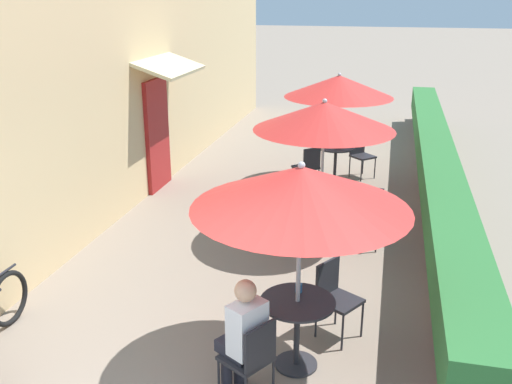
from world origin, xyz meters
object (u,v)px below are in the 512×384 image
(patio_umbrella_near, at_px, (301,188))
(patio_umbrella_far, at_px, (339,86))
(coffee_cup_near, at_px, (299,288))
(coffee_cup_far, at_px, (340,144))
(patio_table_near, at_px, (297,320))
(cafe_chair_near_left, at_px, (335,293))
(patio_table_far, at_px, (335,157))
(seated_patron_near_right, at_px, (243,334))
(patio_table_mid, at_px, (321,206))
(cafe_chair_far_left, at_px, (308,165))
(cafe_chair_far_right, at_px, (361,152))
(patio_umbrella_mid, at_px, (324,116))
(cafe_chair_mid_right, at_px, (274,203))
(coffee_cup_mid, at_px, (322,189))
(cafe_chair_near_right, at_px, (252,355))
(cafe_chair_mid_left, at_px, (369,212))

(patio_umbrella_near, relative_size, patio_umbrella_far, 1.00)
(coffee_cup_near, relative_size, coffee_cup_far, 1.00)
(patio_table_near, distance_m, cafe_chair_near_left, 0.72)
(cafe_chair_near_left, relative_size, patio_table_far, 1.16)
(seated_patron_near_right, bearing_deg, patio_table_mid, 27.90)
(patio_table_mid, xyz_separation_m, cafe_chair_far_left, (-0.52, 2.19, -0.02))
(seated_patron_near_right, height_order, cafe_chair_far_right, seated_patron_near_right)
(seated_patron_near_right, bearing_deg, patio_umbrella_far, 29.85)
(patio_umbrella_mid, relative_size, cafe_chair_mid_right, 2.51)
(coffee_cup_mid, distance_m, coffee_cup_far, 2.71)
(patio_table_near, bearing_deg, coffee_cup_near, 96.50)
(patio_umbrella_near, xyz_separation_m, patio_umbrella_mid, (-0.18, 3.20, 0.00))
(patio_table_near, height_order, patio_umbrella_near, patio_umbrella_near)
(seated_patron_near_right, bearing_deg, patio_table_far, 29.85)
(patio_table_mid, height_order, patio_table_far, same)
(cafe_chair_near_right, height_order, patio_umbrella_far, patio_umbrella_far)
(cafe_chair_near_right, distance_m, cafe_chair_far_left, 6.05)
(patio_table_near, height_order, coffee_cup_mid, coffee_cup_mid)
(cafe_chair_near_right, distance_m, cafe_chair_far_right, 7.17)
(patio_umbrella_mid, relative_size, patio_umbrella_far, 1.00)
(seated_patron_near_right, bearing_deg, patio_table_near, -2.83)
(cafe_chair_mid_left, xyz_separation_m, patio_table_far, (-0.78, 2.76, 0.02))
(cafe_chair_near_left, bearing_deg, seated_patron_near_right, 1.64)
(cafe_chair_near_right, bearing_deg, patio_table_mid, 29.37)
(patio_umbrella_mid, xyz_separation_m, cafe_chair_mid_left, (0.72, -0.01, -1.41))
(coffee_cup_near, distance_m, patio_umbrella_mid, 3.23)
(coffee_cup_near, relative_size, patio_umbrella_far, 0.04)
(seated_patron_near_right, distance_m, patio_umbrella_far, 6.66)
(patio_umbrella_near, bearing_deg, patio_umbrella_far, 92.30)
(cafe_chair_near_left, height_order, coffee_cup_far, cafe_chair_near_left)
(coffee_cup_near, xyz_separation_m, cafe_chair_mid_right, (-0.88, 3.03, -0.28))
(patio_table_far, bearing_deg, coffee_cup_mid, -88.64)
(patio_table_far, bearing_deg, cafe_chair_far_right, 50.88)
(cafe_chair_near_right, distance_m, patio_umbrella_far, 6.75)
(coffee_cup_near, bearing_deg, patio_umbrella_near, -83.50)
(patio_umbrella_far, bearing_deg, patio_table_near, -87.70)
(cafe_chair_mid_right, bearing_deg, coffee_cup_mid, 10.95)
(patio_umbrella_near, xyz_separation_m, cafe_chair_far_left, (-0.69, 5.39, -1.41))
(cafe_chair_near_left, bearing_deg, coffee_cup_mid, -138.27)
(patio_table_near, xyz_separation_m, cafe_chair_mid_left, (0.54, 3.19, -0.02))
(coffee_cup_mid, bearing_deg, cafe_chair_far_left, 103.71)
(cafe_chair_near_right, bearing_deg, cafe_chair_far_left, 34.95)
(cafe_chair_near_left, distance_m, patio_umbrella_far, 5.50)
(patio_umbrella_far, height_order, cafe_chair_far_right, patio_umbrella_far)
(coffee_cup_near, bearing_deg, cafe_chair_far_right, 87.86)
(cafe_chair_mid_right, height_order, coffee_cup_far, cafe_chair_mid_right)
(cafe_chair_near_right, relative_size, cafe_chair_mid_left, 1.00)
(patio_table_near, distance_m, seated_patron_near_right, 0.73)
(patio_umbrella_near, distance_m, cafe_chair_near_left, 1.59)
(patio_table_near, xyz_separation_m, seated_patron_near_right, (-0.40, -0.59, 0.15))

